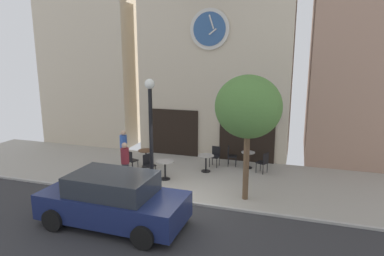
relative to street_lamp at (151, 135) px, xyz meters
name	(u,v)px	position (x,y,z in m)	size (l,w,h in m)	color
ground_plane	(176,208)	(1.35, -1.15, -2.11)	(25.12, 11.55, 0.13)	#9E998E
clock_building	(217,39)	(0.93, 5.97, 3.62)	(7.39, 4.06, 11.01)	beige
neighbor_building_left	(98,33)	(-6.32, 6.74, 4.12)	(5.35, 4.25, 12.43)	beige
street_lamp	(151,135)	(0.00, 0.00, 0.00)	(0.36, 0.36, 4.12)	black
street_tree	(248,107)	(3.41, 0.26, 1.13)	(2.22, 2.00, 4.30)	brown
cafe_table_near_door	(146,155)	(-1.39, 2.38, -1.56)	(0.68, 0.68, 0.77)	black
cafe_table_center_left	(165,166)	(0.03, 1.18, -1.54)	(0.72, 0.72, 0.77)	black
cafe_table_near_curb	(206,160)	(1.35, 2.58, -1.58)	(0.69, 0.69, 0.73)	black
cafe_table_center_right	(248,158)	(3.00, 3.61, -1.61)	(0.60, 0.60, 0.73)	black
cafe_chair_under_awning	(215,155)	(1.55, 3.43, -1.56)	(0.45, 0.45, 0.90)	black
cafe_chair_near_tree	(148,163)	(-0.81, 1.39, -1.56)	(0.53, 0.53, 0.90)	black
cafe_chair_corner	(131,159)	(-1.77, 1.66, -1.56)	(0.51, 0.51, 0.90)	black
cafe_chair_by_entrance	(264,161)	(3.74, 3.12, -1.56)	(0.53, 0.53, 0.90)	black
cafe_chair_outer	(230,154)	(2.20, 3.68, -1.56)	(0.45, 0.45, 0.90)	black
pedestrian_blue	(124,148)	(-2.33, 2.10, -1.23)	(0.45, 0.45, 1.67)	#2D2D38
pedestrian_maroon	(125,163)	(-1.22, 0.21, -1.23)	(0.38, 0.38, 1.67)	#2D2D38
parked_car_navy	(113,200)	(-0.01, -2.70, -1.33)	(4.34, 2.09, 1.55)	navy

